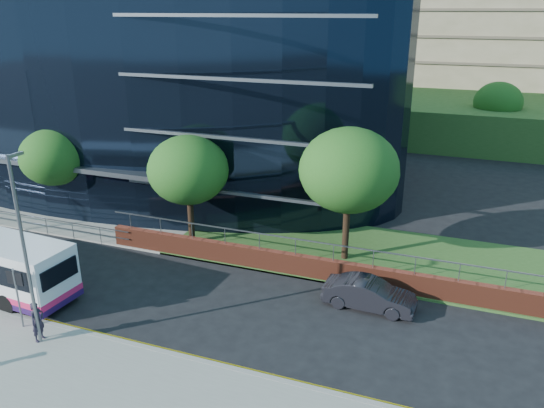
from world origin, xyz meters
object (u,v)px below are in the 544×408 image
at_px(streetlight_east, 24,247).
at_px(tree_dist_e, 498,102).
at_px(parked_car, 369,294).
at_px(street_sign, 16,286).
at_px(tree_far_d, 349,170).
at_px(tree_far_b, 54,157).
at_px(tree_far_c, 188,170).
at_px(pedestrian, 38,322).

bearing_deg(streetlight_east, tree_dist_e, 66.89).
distance_m(streetlight_east, parked_car, 14.88).
height_order(street_sign, parked_car, street_sign).
height_order(street_sign, tree_far_d, tree_far_d).
distance_m(tree_far_d, parked_car, 6.75).
height_order(tree_far_d, streetlight_east, streetlight_east).
relative_size(tree_far_b, parked_car, 1.42).
xyz_separation_m(street_sign, tree_far_c, (2.50, 10.59, 2.39)).
relative_size(tree_far_d, pedestrian, 4.25).
distance_m(street_sign, tree_far_d, 16.61).
height_order(tree_far_d, pedestrian, tree_far_d).
xyz_separation_m(tree_far_b, tree_dist_e, (27.00, 30.50, 0.33)).
bearing_deg(pedestrian, tree_far_b, 38.79).
height_order(street_sign, tree_dist_e, tree_dist_e).
bearing_deg(street_sign, tree_far_b, 124.08).
bearing_deg(street_sign, streetlight_east, -21.36).
distance_m(tree_far_d, pedestrian, 16.30).
height_order(street_sign, pedestrian, street_sign).
distance_m(tree_far_c, pedestrian, 11.70).
distance_m(tree_dist_e, parked_car, 35.23).
bearing_deg(tree_far_d, tree_far_c, -173.66).
xyz_separation_m(tree_far_c, streetlight_east, (-1.00, -11.17, -0.10)).
xyz_separation_m(tree_dist_e, pedestrian, (-18.08, -42.11, -3.51)).
bearing_deg(street_sign, pedestrian, -20.20).
relative_size(tree_far_b, tree_dist_e, 0.93).
relative_size(tree_far_b, pedestrian, 3.46).
height_order(tree_far_c, parked_car, tree_far_c).
relative_size(street_sign, tree_far_d, 0.38).
bearing_deg(tree_far_d, pedestrian, -129.76).
distance_m(tree_far_d, streetlight_east, 15.77).
relative_size(street_sign, parked_car, 0.66).
height_order(street_sign, tree_far_c, tree_far_c).
xyz_separation_m(street_sign, tree_far_d, (11.50, 11.59, 3.04)).
bearing_deg(pedestrian, tree_far_d, -38.51).
bearing_deg(tree_far_c, parked_car, -17.51).
xyz_separation_m(street_sign, pedestrian, (1.42, -0.52, -1.12)).
xyz_separation_m(street_sign, streetlight_east, (1.50, -0.59, 2.29)).
height_order(tree_far_b, tree_far_d, tree_far_d).
xyz_separation_m(tree_far_d, parked_car, (2.21, -4.54, -4.48)).
bearing_deg(tree_dist_e, street_sign, -115.12).
relative_size(tree_dist_e, parked_car, 1.53).
bearing_deg(tree_far_c, tree_far_b, 177.14).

